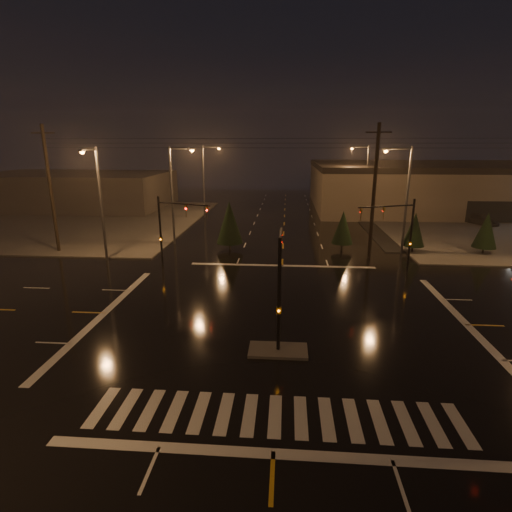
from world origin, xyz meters
name	(u,v)px	position (x,y,z in m)	size (l,w,h in m)	color
ground	(280,319)	(0.00, 0.00, 0.00)	(140.00, 140.00, 0.00)	black
sidewalk_nw	(67,220)	(-30.00, 30.00, 0.06)	(36.00, 36.00, 0.12)	#4C4943
median_island	(278,350)	(0.00, -4.00, 0.07)	(3.00, 1.60, 0.15)	#4C4943
crosswalk	(275,415)	(0.00, -9.00, 0.01)	(15.00, 2.60, 0.01)	beige
stop_bar_near	(273,454)	(0.00, -11.00, 0.01)	(16.00, 0.50, 0.01)	beige
stop_bar_far	(282,266)	(0.00, 11.00, 0.01)	(16.00, 0.50, 0.01)	beige
retail_building	(501,185)	(35.00, 45.99, 3.84)	(60.20, 28.30, 7.20)	#736552
commercial_block	(75,190)	(-35.00, 42.00, 2.80)	(30.00, 18.00, 5.60)	#433D3B
signal_mast_median	(280,276)	(0.00, -3.07, 3.75)	(0.25, 4.59, 6.00)	black
signal_mast_ne	(400,227)	(9.50, 10.14, 3.79)	(4.84, 1.86, 6.00)	black
signal_mast_nw	(170,223)	(-9.50, 10.14, 3.79)	(4.84, 1.86, 6.00)	black
streetlight_1	(175,189)	(-11.18, 18.00, 5.80)	(2.77, 0.32, 10.00)	#38383A
streetlight_2	(206,177)	(-11.18, 34.00, 5.80)	(2.77, 0.32, 10.00)	#38383A
streetlight_3	(404,193)	(11.18, 16.00, 5.80)	(2.77, 0.32, 10.00)	#38383A
streetlight_4	(364,176)	(11.18, 36.00, 5.80)	(2.77, 0.32, 10.00)	#38383A
streetlight_5	(99,197)	(-16.00, 11.18, 5.80)	(0.32, 2.77, 10.00)	#38383A
utility_pole_0	(50,189)	(-22.00, 14.00, 6.13)	(2.20, 0.32, 12.00)	black
utility_pole_1	(374,192)	(8.00, 14.00, 6.13)	(2.20, 0.32, 12.00)	black
conifer_0	(414,229)	(12.59, 16.30, 2.31)	(2.07, 2.07, 3.94)	black
conifer_1	(486,230)	(19.16, 16.16, 2.38)	(2.16, 2.16, 4.07)	black
conifer_3	(230,222)	(-5.32, 16.17, 2.78)	(2.66, 2.66, 4.85)	black
conifer_4	(343,227)	(5.85, 16.77, 2.33)	(2.08, 2.08, 3.96)	black
car_parked	(481,219)	(25.63, 31.05, 0.78)	(1.85, 4.60, 1.57)	black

